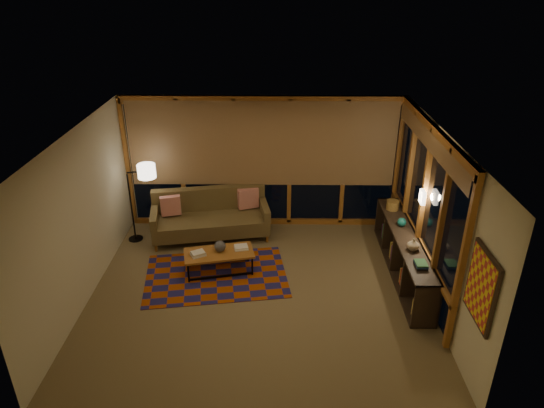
{
  "coord_description": "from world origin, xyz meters",
  "views": [
    {
      "loc": [
        0.3,
        -6.59,
        4.82
      ],
      "look_at": [
        0.21,
        0.68,
        1.3
      ],
      "focal_mm": 32.0,
      "sensor_mm": 36.0,
      "label": 1
    }
  ],
  "objects_px": {
    "coffee_table": "(219,262)",
    "floor_lamp": "(131,204)",
    "bookshelf": "(403,254)",
    "sofa": "(210,217)"
  },
  "relations": [
    {
      "from": "floor_lamp",
      "to": "bookshelf",
      "type": "xyz_separation_m",
      "value": [
        5.0,
        -1.11,
        -0.41
      ]
    },
    {
      "from": "sofa",
      "to": "bookshelf",
      "type": "bearing_deg",
      "value": -29.37
    },
    {
      "from": "sofa",
      "to": "bookshelf",
      "type": "height_order",
      "value": "sofa"
    },
    {
      "from": "coffee_table",
      "to": "floor_lamp",
      "type": "distance_m",
      "value": 2.2
    },
    {
      "from": "coffee_table",
      "to": "floor_lamp",
      "type": "bearing_deg",
      "value": 135.73
    },
    {
      "from": "coffee_table",
      "to": "bookshelf",
      "type": "relative_size",
      "value": 0.4
    },
    {
      "from": "floor_lamp",
      "to": "coffee_table",
      "type": "bearing_deg",
      "value": -45.62
    },
    {
      "from": "floor_lamp",
      "to": "bookshelf",
      "type": "distance_m",
      "value": 5.14
    },
    {
      "from": "coffee_table",
      "to": "floor_lamp",
      "type": "xyz_separation_m",
      "value": [
        -1.79,
        1.12,
        0.58
      ]
    },
    {
      "from": "coffee_table",
      "to": "bookshelf",
      "type": "height_order",
      "value": "bookshelf"
    }
  ]
}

